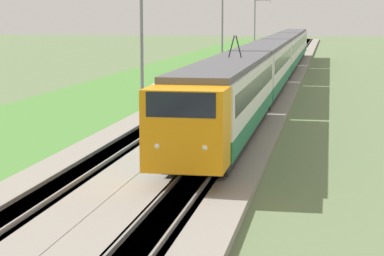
{
  "coord_description": "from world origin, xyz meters",
  "views": [
    {
      "loc": [
        -3.36,
        -9.03,
        6.15
      ],
      "look_at": [
        21.7,
        -4.43,
        2.22
      ],
      "focal_mm": 70.0,
      "sensor_mm": 36.0,
      "label": 1
    }
  ],
  "objects": [
    {
      "name": "track_adjacent",
      "position": [
        50.0,
        -4.43,
        0.16
      ],
      "size": [
        240.0,
        1.57,
        0.45
      ],
      "color": "#4C4238",
      "rests_on": "ground"
    },
    {
      "name": "grass_verge",
      "position": [
        50.0,
        6.78,
        0.06
      ],
      "size": [
        240.0,
        10.75,
        0.12
      ],
      "color": "#4C8438",
      "rests_on": "ground"
    },
    {
      "name": "catenary_mast_distant",
      "position": [
        114.09,
        2.55,
        4.62
      ],
      "size": [
        0.22,
        2.56,
        8.95
      ],
      "color": "slate",
      "rests_on": "ground"
    },
    {
      "name": "track_main",
      "position": [
        50.0,
        0.0,
        0.16
      ],
      "size": [
        240.0,
        1.57,
        0.45
      ],
      "color": "#4C4238",
      "rests_on": "ground"
    },
    {
      "name": "ballast_main",
      "position": [
        50.0,
        0.0,
        0.15
      ],
      "size": [
        240.0,
        4.4,
        0.3
      ],
      "color": "gray",
      "rests_on": "ground"
    },
    {
      "name": "catenary_mast_far",
      "position": [
        78.27,
        2.56,
        4.73
      ],
      "size": [
        0.22,
        2.56,
        9.17
      ],
      "color": "slate",
      "rests_on": "ground"
    },
    {
      "name": "ballast_adjacent",
      "position": [
        50.0,
        -4.43,
        0.15
      ],
      "size": [
        240.0,
        4.4,
        0.3
      ],
      "color": "gray",
      "rests_on": "ground"
    },
    {
      "name": "catenary_mast_mid",
      "position": [
        42.46,
        2.55,
        4.69
      ],
      "size": [
        0.22,
        2.56,
        9.08
      ],
      "color": "slate",
      "rests_on": "ground"
    },
    {
      "name": "passenger_train",
      "position": [
        61.09,
        -4.43,
        2.36
      ],
      "size": [
        82.35,
        2.85,
        5.05
      ],
      "rotation": [
        0.0,
        0.0,
        3.14
      ],
      "color": "orange",
      "rests_on": "ground"
    }
  ]
}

